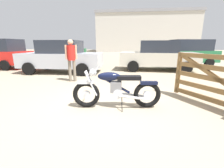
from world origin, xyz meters
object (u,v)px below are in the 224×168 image
object	(u,v)px
blue_hatchback_right	(62,57)
dark_sedan_left	(158,56)
vintage_motorcycle	(116,89)
white_estate_far	(61,50)
bystander	(71,56)
pale_sedan_back	(187,53)

from	to	relation	value
blue_hatchback_right	dark_sedan_left	world-z (taller)	same
vintage_motorcycle	white_estate_far	bearing A→B (deg)	-66.43
vintage_motorcycle	dark_sedan_left	bearing A→B (deg)	-114.42
blue_hatchback_right	dark_sedan_left	xyz separation A→B (m)	(5.21, 1.18, 0.00)
bystander	pale_sedan_back	bearing A→B (deg)	114.77
vintage_motorcycle	white_estate_far	xyz separation A→B (m)	(-6.26, 11.68, 0.49)
bystander	white_estate_far	bearing A→B (deg)	-169.33
vintage_motorcycle	blue_hatchback_right	xyz separation A→B (m)	(-3.18, 4.46, 0.38)
blue_hatchback_right	white_estate_far	world-z (taller)	white_estate_far
dark_sedan_left	bystander	bearing A→B (deg)	-136.94
vintage_motorcycle	blue_hatchback_right	distance (m)	5.49
bystander	pale_sedan_back	world-z (taller)	pale_sedan_back
bystander	pale_sedan_back	size ratio (longest dim) A/B	0.41
vintage_motorcycle	pale_sedan_back	bearing A→B (deg)	-124.42
bystander	dark_sedan_left	size ratio (longest dim) A/B	0.38
blue_hatchback_right	white_estate_far	bearing A→B (deg)	-66.43
dark_sedan_left	white_estate_far	bearing A→B (deg)	148.85
vintage_motorcycle	bystander	xyz separation A→B (m)	(-1.95, 2.52, 0.57)
vintage_motorcycle	pale_sedan_back	distance (m)	8.93
blue_hatchback_right	dark_sedan_left	bearing A→B (deg)	-166.80
blue_hatchback_right	pale_sedan_back	distance (m)	8.29
vintage_motorcycle	white_estate_far	size ratio (longest dim) A/B	0.42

